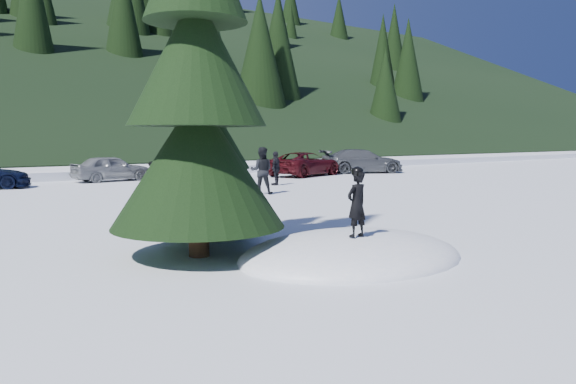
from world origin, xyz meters
TOP-DOWN VIEW (x-y plane):
  - ground at (0.00, 0.00)m, footprint 200.00×200.00m
  - snow_mound at (0.00, 0.00)m, footprint 4.48×3.52m
  - spruce_tall at (-2.20, 1.80)m, footprint 3.20×3.20m
  - spruce_short at (-1.20, 3.20)m, footprint 2.20×2.20m
  - child_skier at (-0.26, -0.39)m, footprint 0.44×0.30m
  - adult_0 at (5.13, 10.58)m, footprint 1.13×1.09m
  - adult_1 at (7.92, 13.56)m, footprint 0.97×0.84m
  - adult_2 at (6.36, 14.86)m, footprint 1.34×1.19m
  - car_4 at (2.64, 20.44)m, footprint 3.94×1.81m
  - car_5 at (5.82, 17.96)m, footprint 4.40×3.02m
  - car_6 at (12.85, 17.60)m, footprint 5.32×3.59m
  - car_7 at (17.28, 17.56)m, footprint 5.47×3.98m

SIDE VIEW (x-z plane):
  - ground at x=0.00m, z-range 0.00..0.00m
  - snow_mound at x=0.00m, z-range -0.48..0.48m
  - car_4 at x=2.64m, z-range 0.00..1.31m
  - car_6 at x=12.85m, z-range 0.00..1.36m
  - car_5 at x=5.82m, z-range 0.00..1.37m
  - car_7 at x=17.28m, z-range 0.00..1.47m
  - adult_1 at x=7.92m, z-range 0.00..1.56m
  - adult_2 at x=6.36m, z-range 0.00..1.80m
  - adult_0 at x=5.13m, z-range 0.00..1.83m
  - child_skier at x=-0.26m, z-range 0.48..1.64m
  - spruce_short at x=-1.20m, z-range -0.58..4.79m
  - spruce_tall at x=-2.20m, z-range -0.98..7.62m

